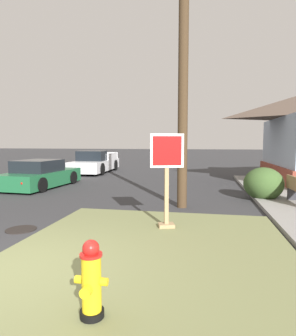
{
  "coord_description": "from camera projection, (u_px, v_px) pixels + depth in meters",
  "views": [
    {
      "loc": [
        2.92,
        -3.76,
        2.05
      ],
      "look_at": [
        1.45,
        4.05,
        1.34
      ],
      "focal_mm": 30.9,
      "sensor_mm": 36.0,
      "label": 1
    }
  ],
  "objects": [
    {
      "name": "parked_sedan_green",
      "position": [
        40.0,
        175.0,
        13.14
      ],
      "size": [
        2.14,
        4.23,
        1.25
      ],
      "color": "#1E6038",
      "rests_on": "ground"
    },
    {
      "name": "grass_corner_patch",
      "position": [
        151.0,
        251.0,
        5.36
      ],
      "size": [
        5.24,
        5.73,
        0.08
      ],
      "primitive_type": "cube",
      "color": "olive",
      "rests_on": "ground"
    },
    {
      "name": "fire_hydrant",
      "position": [
        91.0,
        281.0,
        3.23
      ],
      "size": [
        0.38,
        0.34,
        0.89
      ],
      "color": "black",
      "rests_on": "grass_corner_patch"
    },
    {
      "name": "ground_plane",
      "position": [
        6.0,
        277.0,
        4.4
      ],
      "size": [
        160.0,
        160.0,
        0.0
      ],
      "primitive_type": "plane",
      "color": "#333335"
    },
    {
      "name": "pickup_truck_white",
      "position": [
        95.0,
        163.0,
        19.48
      ],
      "size": [
        2.21,
        5.36,
        1.48
      ],
      "color": "silver",
      "rests_on": "ground"
    },
    {
      "name": "stop_sign",
      "position": [
        167.0,
        182.0,
        6.62
      ],
      "size": [
        0.74,
        0.37,
        2.16
      ],
      "color": "#A3845B",
      "rests_on": "grass_corner_patch"
    },
    {
      "name": "manhole_cover",
      "position": [
        21.0,
        229.0,
        6.78
      ],
      "size": [
        0.7,
        0.7,
        0.02
      ],
      "primitive_type": "cylinder",
      "color": "black",
      "rests_on": "ground"
    },
    {
      "name": "shrub_by_curb",
      "position": [
        263.0,
        184.0,
        10.19
      ],
      "size": [
        1.36,
        1.36,
        1.17
      ],
      "primitive_type": "ellipsoid",
      "color": "#3B5829",
      "rests_on": "ground"
    },
    {
      "name": "utility_pole",
      "position": [
        184.0,
        23.0,
        8.61
      ],
      "size": [
        1.75,
        0.3,
        10.82
      ],
      "color": "#42301E",
      "rests_on": "ground"
    }
  ]
}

